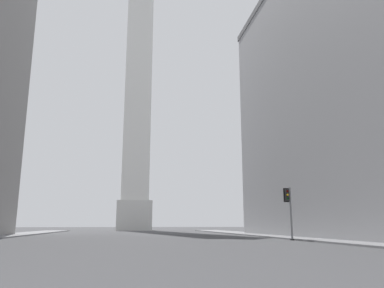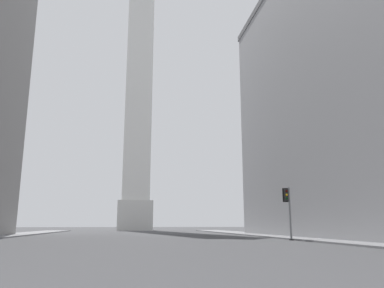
# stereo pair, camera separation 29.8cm
# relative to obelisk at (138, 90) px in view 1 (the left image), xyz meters

# --- Properties ---
(sidewalk_right) EXTENTS (5.00, 108.05, 0.15)m
(sidewalk_right) POSITION_rel_obelisk_xyz_m (16.45, -57.63, -34.81)
(sidewalk_right) COLOR slate
(sidewalk_right) RESTS_ON ground_plane
(obelisk) EXTENTS (8.06, 8.06, 73.10)m
(obelisk) POSITION_rel_obelisk_xyz_m (0.00, 0.00, 0.00)
(obelisk) COLOR silver
(obelisk) RESTS_ON ground_plane
(traffic_light_mid_right) EXTENTS (0.76, 0.52, 4.87)m
(traffic_light_mid_right) POSITION_rel_obelisk_xyz_m (13.56, -57.31, -31.67)
(traffic_light_mid_right) COLOR slate
(traffic_light_mid_right) RESTS_ON ground_plane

